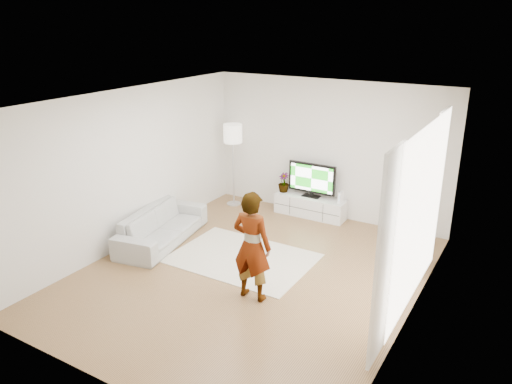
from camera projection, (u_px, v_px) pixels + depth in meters
The scene contains 17 objects.
floor at pixel (251, 274), 8.06m from camera, with size 6.00×6.00×0.00m, color #9D7547.
ceiling at pixel (250, 100), 7.12m from camera, with size 6.00×6.00×0.00m, color white.
wall_left at pixel (129, 168), 8.79m from camera, with size 0.02×6.00×2.80m, color silver.
wall_right at pixel (417, 226), 6.39m from camera, with size 0.02×6.00×2.80m, color silver.
wall_back at pixel (328, 150), 10.02m from camera, with size 5.00×0.02×2.80m, color silver.
wall_front at pixel (100, 276), 5.16m from camera, with size 5.00×0.02×2.80m, color silver.
window at pixel (421, 214), 6.62m from camera, with size 0.01×2.60×2.50m, color white.
curtain_near at pixel (386, 258), 5.64m from camera, with size 0.04×0.70×2.60m, color white.
curtain_far at pixel (436, 192), 7.75m from camera, with size 0.04×0.70×2.60m, color white.
media_console at pixel (310, 206), 10.34m from camera, with size 1.49×0.42×0.42m.
television at pixel (312, 179), 10.16m from camera, with size 1.02×0.20×0.71m.
game_console at pixel (341, 197), 9.92m from camera, with size 0.07×0.17×0.22m.
potted_plant at pixel (284, 182), 10.50m from camera, with size 0.23×0.23×0.41m, color #3F7238.
rug at pixel (242, 258), 8.58m from camera, with size 2.34×1.69×0.01m, color beige.
player at pixel (252, 246), 7.12m from camera, with size 0.60×0.39×1.65m, color #334772.
sofa at pixel (162, 226), 9.13m from camera, with size 2.10×0.82×0.61m, color #A7A7A3.
floor_lamp at pixel (233, 137), 10.55m from camera, with size 0.40×0.40×1.79m.
Camera 1 is at (3.72, -6.11, 3.94)m, focal length 35.00 mm.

